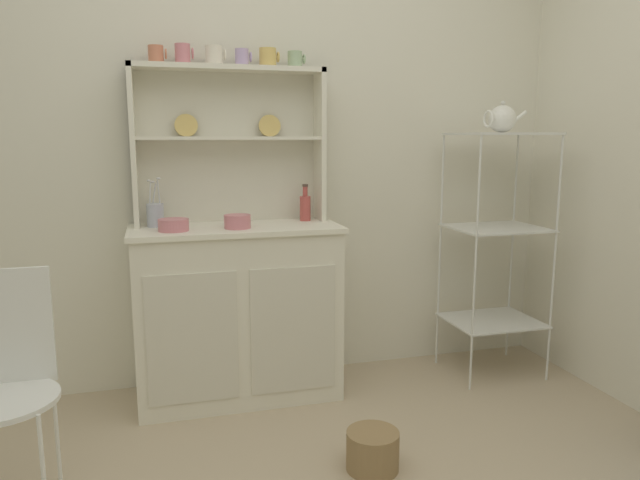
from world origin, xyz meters
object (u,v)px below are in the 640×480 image
Objects in this scene: utensil_jar at (155,214)px; hutch_cabinet at (238,310)px; cup_terracotta_0 at (156,54)px; porcelain_teapot at (502,119)px; bakers_rack at (497,227)px; wire_chair at (2,374)px; floor_basket at (373,451)px; jam_bottle at (305,207)px; hutch_shelf_unit at (229,134)px; bowl_mixing_large at (174,225)px.

hutch_cabinet is at bearing -12.06° from utensil_jar.
cup_terracotta_0 is 1.73m from porcelain_teapot.
cup_terracotta_0 is 0.36× the size of porcelain_teapot.
bakers_rack is (1.37, -0.07, 0.37)m from hutch_cabinet.
wire_chair reaches higher than floor_basket.
cup_terracotta_0 is (0.54, 0.89, 1.13)m from wire_chair.
jam_bottle is at bearing 25.64° from wire_chair.
wire_chair is 4.59× the size of jam_bottle.
bakers_rack is at bearing -9.06° from jam_bottle.
wire_chair is at bearing -162.75° from porcelain_teapot.
hutch_shelf_unit reaches higher than bowl_mixing_large.
utensil_jar reaches higher than jam_bottle.
utensil_jar reaches higher than bowl_mixing_large.
floor_basket is 1.50× the size of bowl_mixing_large.
hutch_cabinet is 5.37× the size of jam_bottle.
jam_bottle reaches higher than bowl_mixing_large.
jam_bottle is 0.81× the size of porcelain_teapot.
utensil_jar is at bearing -179.37° from jam_bottle.
cup_terracotta_0 reaches higher than bowl_mixing_large.
porcelain_teapot is at bearing 37.44° from floor_basket.
hutch_cabinet is 0.77× the size of bakers_rack.
hutch_cabinet is 0.98m from floor_basket.
hutch_shelf_unit is at bearing 112.36° from floor_basket.
bakers_rack is 9.47× the size of bowl_mixing_large.
bowl_mixing_large is 0.74× the size of jam_bottle.
hutch_shelf_unit is at bearing 7.26° from cup_terracotta_0.
cup_terracotta_0 is (-0.73, 0.94, 1.57)m from floor_basket.
hutch_cabinet is 4.25× the size of utensil_jar.
cup_terracotta_0 is at bearing 173.40° from porcelain_teapot.
hutch_cabinet is at bearing 14.23° from bowl_mixing_large.
bowl_mixing_large is at bearing -140.62° from hutch_shelf_unit.
hutch_shelf_unit reaches higher than hutch_cabinet.
hutch_shelf_unit is 1.09× the size of wire_chair.
floor_basket is at bearing -142.60° from bakers_rack.
bowl_mixing_large is at bearing -166.31° from jam_bottle.
hutch_cabinet is 4.33× the size of porcelain_teapot.
bowl_mixing_large is at bearing -63.02° from utensil_jar.
cup_terracotta_0 is 0.61× the size of bowl_mixing_large.
hutch_shelf_unit is 11.13× the size of cup_terracotta_0.
porcelain_teapot reaches higher than hutch_cabinet.
hutch_cabinet is at bearing 176.91° from porcelain_teapot.
utensil_jar is 1.80m from porcelain_teapot.
porcelain_teapot reaches higher than wire_chair.
bowl_mixing_large is at bearing 41.12° from wire_chair.
porcelain_teapot is at bearing 180.00° from bakers_rack.
utensil_jar is at bearing 174.99° from bakers_rack.
cup_terracotta_0 reaches higher than floor_basket.
floor_basket is 1.11× the size of jam_bottle.
porcelain_teapot reaches higher than jam_bottle.
hutch_cabinet is 1.07× the size of hutch_shelf_unit.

